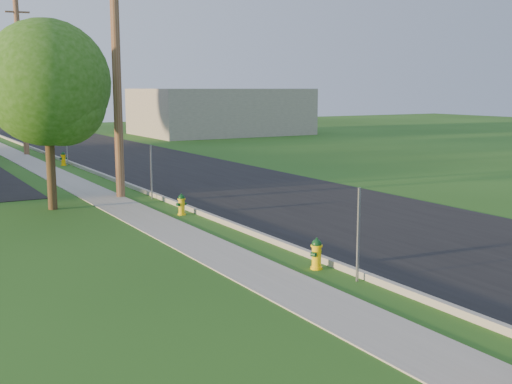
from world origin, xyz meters
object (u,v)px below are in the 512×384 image
(tree_verge, at_px, (50,88))
(hydrant_far, at_px, (63,159))
(hydrant_mid, at_px, (182,204))
(hydrant_near, at_px, (317,254))
(utility_pole_far, at_px, (21,75))
(utility_pole_mid, at_px, (116,62))

(tree_verge, relative_size, hydrant_far, 8.39)
(hydrant_mid, bearing_deg, hydrant_near, -89.41)
(utility_pole_far, xyz_separation_m, hydrant_far, (0.62, -6.87, -4.44))
(tree_verge, distance_m, hydrant_mid, 5.78)
(utility_pole_far, distance_m, hydrant_far, 8.20)
(utility_pole_far, distance_m, hydrant_near, 29.95)
(utility_pole_mid, distance_m, hydrant_near, 12.50)
(utility_pole_far, height_order, hydrant_mid, utility_pole_far)
(utility_pole_mid, relative_size, hydrant_near, 13.56)
(hydrant_far, bearing_deg, tree_verge, -104.87)
(utility_pole_mid, height_order, hydrant_mid, utility_pole_mid)
(hydrant_near, bearing_deg, hydrant_mid, 90.59)
(utility_pole_mid, height_order, utility_pole_far, utility_pole_mid)
(hydrant_near, bearing_deg, hydrant_far, 90.08)
(tree_verge, xyz_separation_m, hydrant_near, (3.33, -10.32, -3.69))
(utility_pole_far, xyz_separation_m, tree_verge, (-2.67, -19.28, -0.76))
(utility_pole_mid, xyz_separation_m, tree_verge, (-2.67, -1.28, -0.91))
(hydrant_near, xyz_separation_m, hydrant_far, (-0.03, 22.74, 0.01))
(utility_pole_far, xyz_separation_m, hydrant_near, (0.65, -29.61, -4.45))
(utility_pole_mid, bearing_deg, hydrant_near, -86.78)
(utility_pole_far, height_order, hydrant_near, utility_pole_far)
(hydrant_near, bearing_deg, utility_pole_mid, 93.22)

